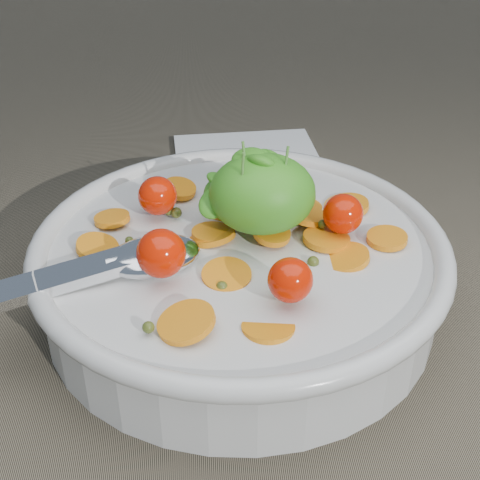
{
  "coord_description": "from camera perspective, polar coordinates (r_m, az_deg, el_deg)",
  "views": [
    {
      "loc": [
        -0.04,
        -0.42,
        0.33
      ],
      "look_at": [
        -0.02,
        -0.01,
        0.06
      ],
      "focal_mm": 50.0,
      "sensor_mm": 36.0,
      "label": 1
    }
  ],
  "objects": [
    {
      "name": "ground",
      "position": [
        0.54,
        1.6,
        -4.98
      ],
      "size": [
        6.0,
        6.0,
        0.0
      ],
      "primitive_type": "plane",
      "color": "#726751",
      "rests_on": "ground"
    },
    {
      "name": "bowl",
      "position": [
        0.51,
        -0.01,
        -2.29
      ],
      "size": [
        0.34,
        0.31,
        0.13
      ],
      "color": "silver",
      "rests_on": "ground"
    },
    {
      "name": "napkin",
      "position": [
        0.74,
        0.67,
        6.87
      ],
      "size": [
        0.16,
        0.15,
        0.01
      ],
      "primitive_type": "cube",
      "rotation": [
        0.0,
        0.0,
        0.06
      ],
      "color": "white",
      "rests_on": "ground"
    }
  ]
}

